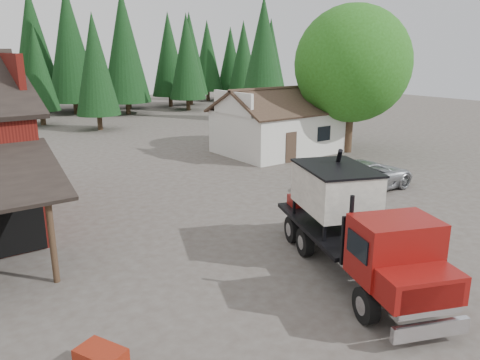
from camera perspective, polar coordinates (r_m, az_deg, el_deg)
ground at (r=16.68m, az=-0.26°, el=-9.70°), size 120.00×120.00×0.00m
farmhouse at (r=33.80m, az=4.72°, el=6.23°), size 8.60×6.42×4.65m
deciduous_tree at (r=34.09m, az=13.57°, el=13.11°), size 8.00×8.00×10.20m
conifer_backdrop at (r=55.40m, az=-26.81°, el=6.52°), size 76.00×16.00×16.00m
near_pine_b at (r=44.77m, az=-17.24°, el=13.31°), size 3.96×3.96×10.40m
near_pine_c at (r=49.11m, az=2.87°, el=15.28°), size 4.84×4.84×12.40m
feed_truck at (r=15.54m, az=13.68°, el=-5.03°), size 5.22×8.62×3.79m
silver_car at (r=25.47m, az=15.15°, el=0.61°), size 5.67×2.66×1.57m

